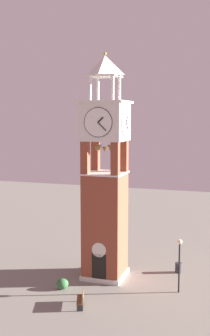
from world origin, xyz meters
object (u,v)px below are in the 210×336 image
at_px(clock_tower, 105,186).
at_px(park_bench, 81,299).
at_px(trash_bin, 178,268).
at_px(lamp_post, 179,256).

relative_size(clock_tower, park_bench, 10.31).
bearing_deg(trash_bin, clock_tower, -154.02).
bearing_deg(lamp_post, clock_tower, 167.88).
bearing_deg(park_bench, lamp_post, 36.30).
distance_m(park_bench, lamp_post, 7.48).
xyz_separation_m(clock_tower, park_bench, (0.15, -5.50, -6.64)).
height_order(lamp_post, trash_bin, lamp_post).
height_order(clock_tower, lamp_post, clock_tower).
bearing_deg(clock_tower, park_bench, -88.39).
distance_m(clock_tower, park_bench, 8.62).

